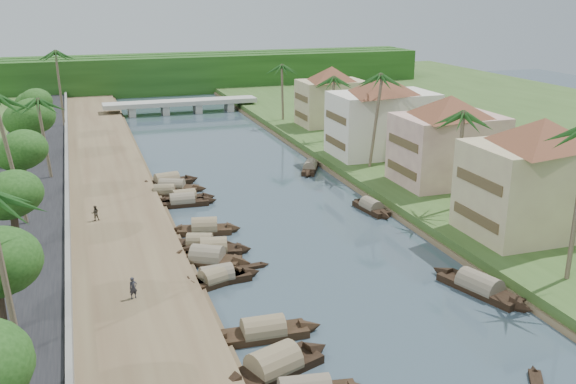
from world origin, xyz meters
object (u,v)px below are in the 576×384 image
object	(u,v)px
building_near	(539,175)
person_near	(133,288)
bridge	(181,104)
sampan_1	(274,367)

from	to	relation	value
building_near	person_near	bearing A→B (deg)	-177.90
bridge	building_near	distance (m)	76.54
bridge	sampan_1	bearing A→B (deg)	-95.85
sampan_1	building_near	bearing A→B (deg)	3.61
bridge	person_near	distance (m)	76.93
building_near	sampan_1	world-z (taller)	building_near
person_near	sampan_1	bearing A→B (deg)	-73.51
bridge	person_near	world-z (taller)	bridge
bridge	building_near	size ratio (longest dim) A/B	1.89
person_near	bridge	bearing A→B (deg)	61.90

